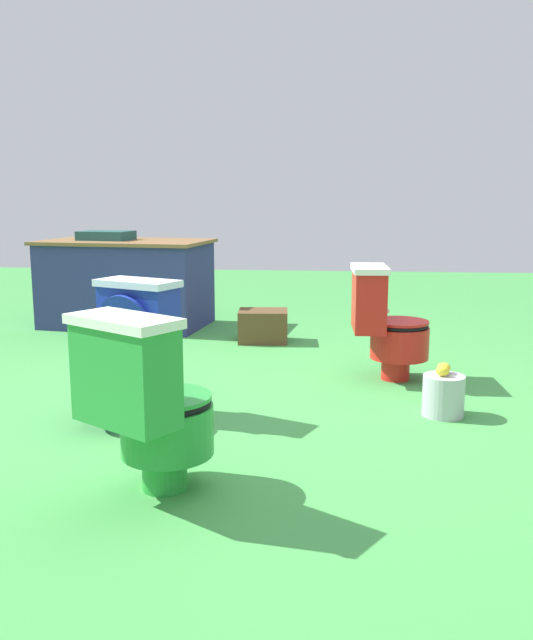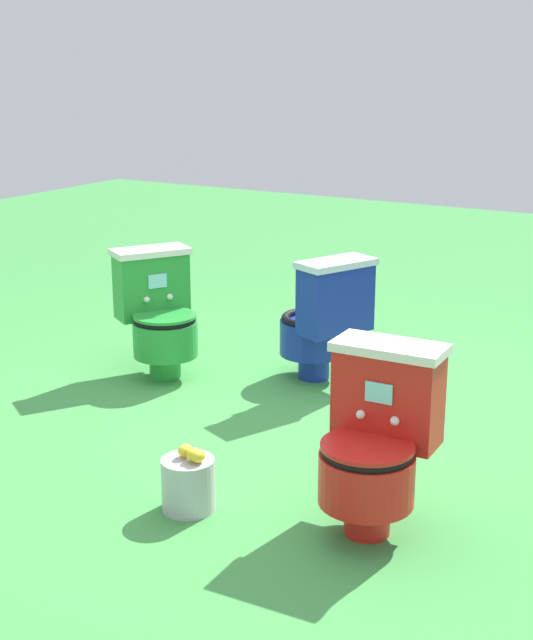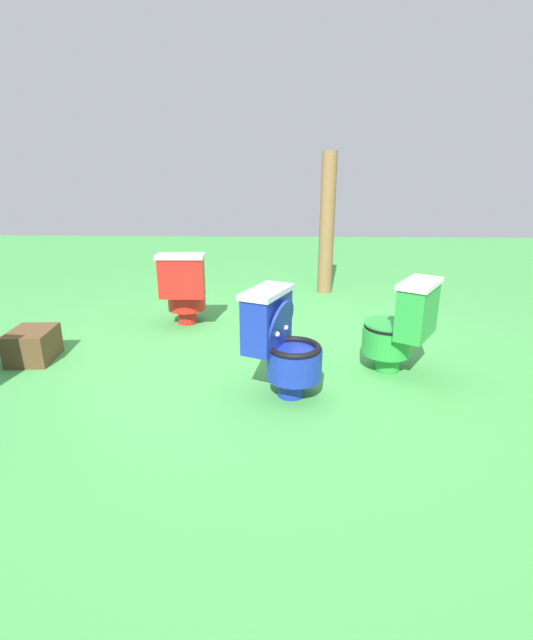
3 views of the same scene
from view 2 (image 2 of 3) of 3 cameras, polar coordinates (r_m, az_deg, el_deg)
name	(u,v)px [view 2 (image 2 of 3)]	position (r m, az deg, el deg)	size (l,w,h in m)	color
ground	(320,427)	(4.64, 3.30, -6.65)	(14.00, 14.00, 0.00)	#429947
toilet_red	(376,439)	(3.60, 6.82, -7.30)	(0.51, 0.44, 0.73)	red
toilet_blue	(323,318)	(5.17, 3.50, 0.11)	(0.56, 0.61, 0.73)	#192D9E
toilet_green	(159,313)	(5.32, -6.67, 0.45)	(0.60, 0.63, 0.73)	green
lemon_bucket	(188,483)	(3.82, -4.85, -10.00)	(0.22, 0.22, 0.28)	#B7B7BF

